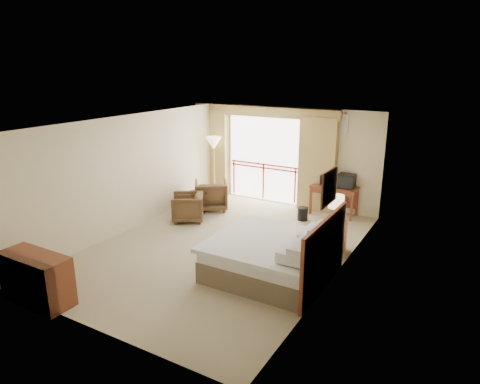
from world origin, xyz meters
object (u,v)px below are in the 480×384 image
Objects in this scene: tv at (347,181)px; floor_lamp at (214,146)px; desk at (335,192)px; armchair_far at (211,209)px; dresser at (36,279)px; side_table at (198,199)px; armchair_near at (188,220)px; wastebasket at (303,214)px; bed at (274,256)px; table_lamp at (336,202)px; nightstand at (333,237)px.

tv is 0.23× the size of floor_lamp.
tv is at bearing -7.45° from desk.
dresser reaches higher than armchair_far.
tv is (0.30, -0.06, 0.35)m from desk.
armchair_far is 0.63m from side_table.
armchair_near is 0.43× the size of floor_lamp.
armchair_far is (-2.48, -0.44, -0.17)m from wastebasket.
bed is at bearing 45.30° from dresser.
desk is at bearing 91.54° from bed.
table_lamp reaches higher than dresser.
wastebasket is 2.53m from armchair_far.
dresser is at bearing -111.59° from wastebasket.
floor_lamp reaches higher than nightstand.
armchair_near is (-3.77, -0.06, -1.08)m from table_lamp.
desk is at bearing 107.99° from table_lamp.
nightstand reaches higher than armchair_far.
nightstand is 0.51× the size of dresser.
table_lamp is 2.42m from desk.
tv reaches higher than wastebasket.
dresser is at bearing -133.09° from nightstand.
armchair_near is (-3.04, -2.32, -0.60)m from desk.
armchair_near is 1.33× the size of side_table.
table_lamp is 4.75m from floor_lamp.
dresser reaches higher than desk.
bed reaches higher than wastebasket.
bed is 3.29× the size of nightstand.
bed is 2.76× the size of armchair_near.
dresser is (-3.15, -6.62, -0.53)m from tv.
bed is 5.26m from floor_lamp.
side_table reaches higher than wastebasket.
floor_lamp reaches higher than bed.
dresser is (0.72, -6.39, -1.12)m from floor_lamp.
armchair_far is (-3.75, 1.03, -0.32)m from nightstand.
desk is 0.47m from tv.
bed is 5.16× the size of tv.
table_lamp is at bearing 86.27° from nightstand.
wastebasket is at bearing -131.74° from tv.
desk is 0.93× the size of dresser.
desk reaches higher than nightstand.
table_lamp is 2.24m from tv.
armchair_far is 5.42m from dresser.
dresser is at bearing -136.36° from bed.
desk is at bearing 103.89° from nightstand.
nightstand is at bearing 52.30° from dresser.
dresser is (-3.58, -4.37, 0.10)m from nightstand.
desk is 7.26m from dresser.
floor_lamp is 1.42× the size of dresser.
desk is at bearing 68.53° from dresser.
armchair_near is at bearing 176.48° from nightstand.
tv is 3.86m from side_table.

